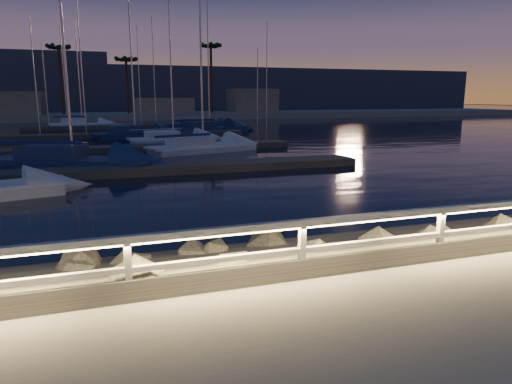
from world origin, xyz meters
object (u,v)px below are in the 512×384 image
(sailboat_j, at_px, (133,134))
(sailboat_l, at_px, (208,128))
(guard_rail, at_px, (245,241))
(sailboat_c, at_px, (69,161))
(sailboat_k, at_px, (200,125))
(sailboat_n, at_px, (81,124))
(sailboat_h, at_px, (200,146))
(sailboat_g, at_px, (171,139))

(sailboat_j, height_order, sailboat_l, sailboat_l)
(guard_rail, height_order, sailboat_c, sailboat_c)
(sailboat_k, distance_m, sailboat_l, 6.30)
(sailboat_j, bearing_deg, sailboat_c, -121.66)
(sailboat_n, bearing_deg, sailboat_h, -64.13)
(guard_rail, bearing_deg, sailboat_n, 95.07)
(sailboat_c, bearing_deg, sailboat_k, 89.04)
(sailboat_h, bearing_deg, sailboat_g, 82.31)
(sailboat_j, distance_m, sailboat_k, 13.65)
(sailboat_g, xyz_separation_m, sailboat_l, (5.33, 10.36, 0.03))
(sailboat_k, bearing_deg, sailboat_j, -103.45)
(sailboat_c, distance_m, sailboat_n, 35.16)
(sailboat_c, bearing_deg, sailboat_h, 56.19)
(guard_rail, xyz_separation_m, sailboat_l, (8.38, 40.84, -0.94))
(sailboat_j, bearing_deg, sailboat_g, -83.71)
(guard_rail, bearing_deg, sailboat_j, 89.35)
(guard_rail, relative_size, sailboat_h, 3.32)
(sailboat_c, bearing_deg, sailboat_l, 84.18)
(sailboat_g, distance_m, sailboat_j, 6.48)
(guard_rail, bearing_deg, sailboat_k, 79.34)
(sailboat_n, bearing_deg, sailboat_j, -64.16)
(guard_rail, distance_m, sailboat_l, 41.70)
(sailboat_k, relative_size, sailboat_l, 0.88)
(sailboat_l, bearing_deg, sailboat_c, -135.97)
(guard_rail, xyz_separation_m, sailboat_g, (3.04, 30.48, -0.98))
(sailboat_j, bearing_deg, sailboat_h, -91.02)
(sailboat_c, distance_m, sailboat_l, 25.34)
(sailboat_g, height_order, sailboat_j, sailboat_j)
(sailboat_k, xyz_separation_m, sailboat_n, (-13.65, 6.75, 0.01))
(guard_rail, distance_m, sailboat_k, 47.96)
(sailboat_h, xyz_separation_m, sailboat_k, (4.74, 23.16, 0.02))
(sailboat_k, height_order, sailboat_l, sailboat_l)
(sailboat_g, distance_m, sailboat_h, 6.62)
(guard_rail, distance_m, sailboat_j, 36.42)
(sailboat_c, xyz_separation_m, sailboat_h, (8.13, 5.24, -0.05))
(sailboat_c, bearing_deg, guard_rail, -54.53)
(sailboat_j, relative_size, sailboat_k, 1.00)
(sailboat_k, bearing_deg, guard_rail, -75.82)
(sailboat_c, relative_size, sailboat_g, 1.20)
(sailboat_h, bearing_deg, sailboat_c, -164.39)
(sailboat_g, bearing_deg, sailboat_c, -127.75)
(sailboat_c, height_order, sailboat_l, sailboat_l)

